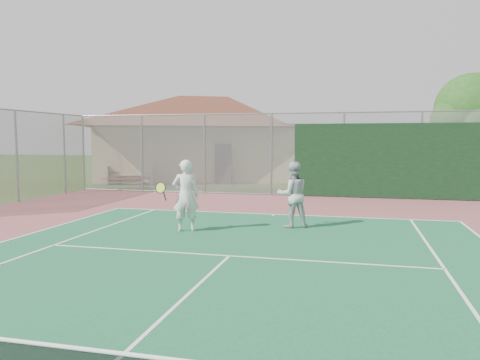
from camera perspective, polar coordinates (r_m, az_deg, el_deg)
name	(u,v)px	position (r m, az deg, el deg)	size (l,w,h in m)	color
back_fence	(346,157)	(19.69, 12.78, 2.72)	(20.08, 0.11, 3.53)	gray
side_fence_left	(17,157)	(19.66, -25.56, 2.59)	(0.08, 9.00, 3.50)	gray
clubhouse	(210,130)	(29.43, -3.73, 6.11)	(15.55, 12.40, 5.88)	tan
bleachers	(131,174)	(25.99, -13.18, 0.71)	(3.15, 2.40, 0.99)	#A33325
tree	(473,112)	(25.43, 26.57, 7.48)	(4.08, 3.86, 5.69)	#351F13
player_white_front	(185,196)	(12.22, -6.68, -1.96)	(1.13, 0.72, 1.86)	silver
player_grey_back	(293,195)	(12.77, 6.42, -1.87)	(1.07, 0.97, 1.78)	#B4B7BA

